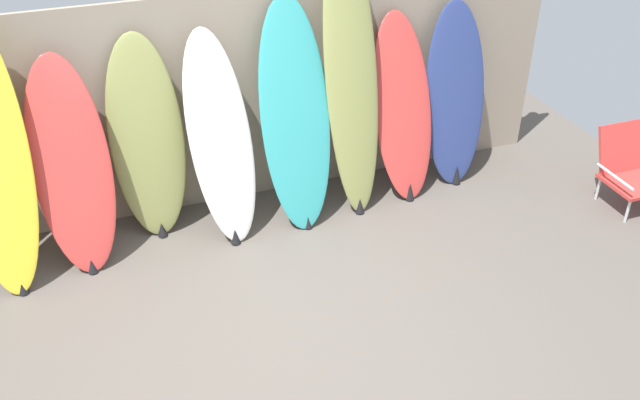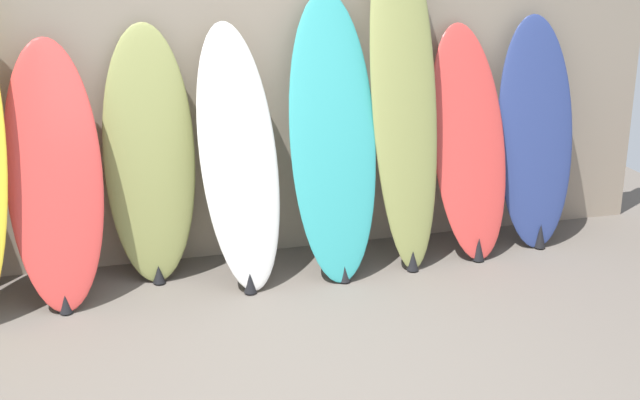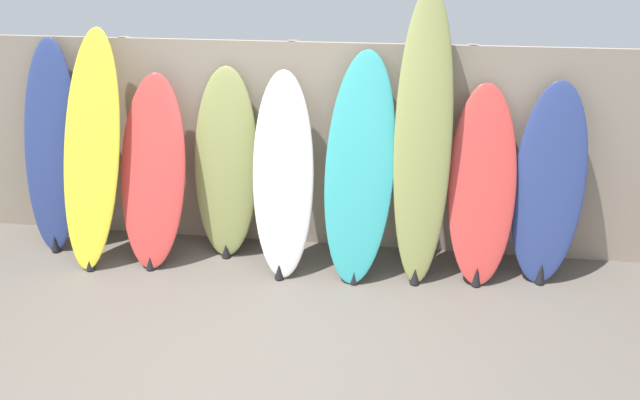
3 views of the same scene
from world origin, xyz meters
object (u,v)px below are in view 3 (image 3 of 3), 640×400
Objects in this scene: surfboard_olive_6 at (423,142)px; surfboard_red_7 at (482,187)px; surfboard_navy_0 at (51,148)px; surfboard_red_2 at (153,173)px; surfboard_white_4 at (283,176)px; surfboard_olive_3 at (226,165)px; surfboard_teal_5 at (359,170)px; surfboard_yellow_1 at (92,151)px; surfboard_navy_8 at (549,186)px.

surfboard_red_7 is at bearing 3.38° from surfboard_olive_6.
surfboard_navy_0 reaches higher than surfboard_red_7.
surfboard_white_4 is at bearing 0.01° from surfboard_red_2.
surfboard_navy_0 is at bearing 176.26° from surfboard_white_4.
surfboard_navy_0 is 3.64m from surfboard_red_7.
surfboard_teal_5 reaches higher than surfboard_olive_3.
surfboard_yellow_1 is 1.24× the size of surfboard_red_7.
surfboard_olive_3 is 0.56m from surfboard_white_4.
surfboard_navy_0 is 0.95× the size of surfboard_yellow_1.
surfboard_yellow_1 reaches higher than surfboard_olive_3.
surfboard_olive_6 reaches higher than surfboard_teal_5.
surfboard_yellow_1 is at bearing -177.88° from surfboard_red_7.
surfboard_navy_8 is at bearing 3.22° from surfboard_white_4.
surfboard_yellow_1 is 1.21× the size of surfboard_navy_8.
surfboard_navy_0 reaches higher than surfboard_navy_8.
surfboard_teal_5 is 1.12× the size of surfboard_navy_8.
surfboard_yellow_1 is 3.19m from surfboard_red_7.
surfboard_red_2 reaches higher than surfboard_red_7.
surfboard_white_4 reaches higher than surfboard_red_7.
surfboard_white_4 is 2.10m from surfboard_navy_8.
surfboard_olive_6 is 1.06m from surfboard_navy_8.
surfboard_red_7 is at bearing -3.01° from surfboard_olive_3.
surfboard_yellow_1 is 0.53m from surfboard_red_2.
surfboard_olive_6 reaches higher than surfboard_navy_0.
surfboard_red_2 is at bearing -178.66° from surfboard_olive_6.
surfboard_red_7 is (3.18, 0.12, -0.19)m from surfboard_yellow_1.
surfboard_olive_6 reaches higher than surfboard_yellow_1.
surfboard_teal_5 reaches higher than surfboard_white_4.
surfboard_navy_8 is at bearing 4.23° from surfboard_red_7.
surfboard_yellow_1 is 3.70m from surfboard_navy_8.
surfboard_olive_6 is at bearing 3.48° from surfboard_teal_5.
surfboard_red_2 is (0.95, -0.13, -0.13)m from surfboard_navy_0.
surfboard_navy_8 is at bearing 3.71° from surfboard_teal_5.
surfboard_navy_8 is at bearing -0.22° from surfboard_navy_0.
surfboard_white_4 is (0.53, -0.19, -0.00)m from surfboard_olive_3.
surfboard_white_4 is at bearing -176.78° from surfboard_navy_8.
surfboard_navy_0 reaches higher than surfboard_white_4.
surfboard_red_7 is at bearing 1.71° from surfboard_red_2.
surfboard_red_2 is at bearing -161.48° from surfboard_olive_3.
surfboard_red_2 is 3.20m from surfboard_navy_8.
surfboard_red_2 is at bearing -179.99° from surfboard_white_4.
surfboard_olive_6 reaches higher than surfboard_red_2.
surfboard_red_7 is (2.68, 0.08, -0.01)m from surfboard_red_2.
surfboard_navy_0 is at bearing 177.59° from surfboard_teal_5.
surfboard_yellow_1 is at bearing -178.11° from surfboard_olive_6.
surfboard_olive_3 reaches higher than surfboard_navy_8.
surfboard_olive_3 is 2.63m from surfboard_navy_8.
surfboard_teal_5 is at bearing -8.44° from surfboard_olive_3.
surfboard_teal_5 is 0.54m from surfboard_olive_6.
surfboard_navy_0 reaches higher than surfboard_red_2.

